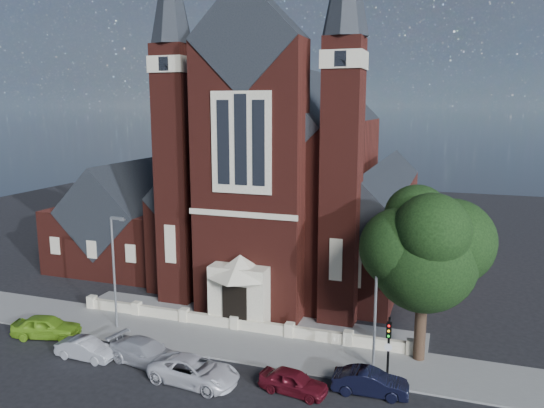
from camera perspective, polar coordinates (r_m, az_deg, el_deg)
The scene contains 16 objects.
ground at distance 45.73m, azimuth 0.23°, elevation -9.30°, with size 120.00×120.00×0.00m, color black.
pavement_strip at distance 36.68m, azimuth -5.23°, elevation -14.52°, with size 60.00×5.00×0.12m, color slate.
forecourt_paving at distance 40.04m, azimuth -2.83°, elevation -12.27°, with size 26.00×3.00×0.14m, color slate.
forecourt_wall at distance 38.35m, azimuth -3.97°, elevation -13.35°, with size 24.00×0.40×0.90m, color #C1B699.
church at distance 51.13m, azimuth 3.10°, elevation 2.27°, with size 20.01×34.90×29.20m.
parish_hall at distance 54.18m, azimuth -14.96°, elevation -2.09°, with size 12.00×12.20×10.24m.
street_tree at distance 32.61m, azimuth 16.21°, elevation -5.09°, with size 6.40×6.60×10.70m.
street_lamp_left at distance 38.42m, azimuth -16.56°, elevation -6.42°, with size 1.16×0.22×8.09m.
street_lamp_right at distance 31.89m, azimuth 11.26°, elevation -9.67°, with size 1.16×0.22×8.09m.
traffic_signal at distance 31.11m, azimuth 12.43°, elevation -14.27°, with size 0.28×0.42×4.00m.
car_lime_van at distance 39.89m, azimuth -23.09°, elevation -12.03°, with size 1.82×4.51×1.54m, color #71A721.
car_silver_a at distance 35.99m, azimuth -19.37°, elevation -14.50°, with size 1.35×3.87×1.28m, color #95979C.
car_silver_b at distance 34.31m, azimuth -13.42°, elevation -15.27°, with size 2.06×5.06×1.47m, color #A6A7AE.
car_white_suv at distance 31.75m, azimuth -8.35°, elevation -17.31°, with size 2.43×5.27×1.47m, color silver.
car_dark_red at distance 30.56m, azimuth 2.31°, elevation -18.54°, with size 1.55×3.85×1.31m, color #570F19.
car_navy at distance 30.88m, azimuth 10.53°, elevation -18.34°, with size 1.44×4.13×1.36m, color black.
Camera 1 is at (13.83, -25.74, 15.48)m, focal length 35.00 mm.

